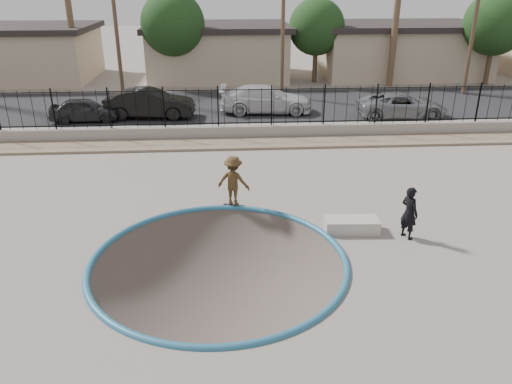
{
  "coord_description": "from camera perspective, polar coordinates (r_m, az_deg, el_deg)",
  "views": [
    {
      "loc": [
        0.22,
        -12.63,
        7.04
      ],
      "look_at": [
        1.21,
        2.0,
        0.73
      ],
      "focal_mm": 35.0,
      "sensor_mm": 36.0,
      "label": 1
    }
  ],
  "objects": [
    {
      "name": "car_d",
      "position": [
        28.48,
        16.31,
        9.49
      ],
      "size": [
        4.86,
        2.4,
        1.33
      ],
      "primitive_type": "imported",
      "rotation": [
        0.0,
        0.0,
        1.53
      ],
      "color": "gray",
      "rests_on": "street"
    },
    {
      "name": "car_b",
      "position": [
        27.88,
        -12.04,
        9.88
      ],
      "size": [
        4.85,
        1.98,
        1.56
      ],
      "primitive_type": "imported",
      "rotation": [
        0.0,
        0.0,
        1.5
      ],
      "color": "black",
      "rests_on": "street"
    },
    {
      "name": "utility_pole_left",
      "position": [
        32.32,
        -15.78,
        18.32
      ],
      "size": [
        1.7,
        0.24,
        9.0
      ],
      "color": "#473323",
      "rests_on": "ground"
    },
    {
      "name": "bowl_pit",
      "position": [
        13.59,
        -4.28,
        -7.97
      ],
      "size": [
        6.84,
        6.84,
        1.8
      ],
      "primitive_type": null,
      "color": "#4A3E39",
      "rests_on": "ground"
    },
    {
      "name": "concrete_ledge",
      "position": [
        15.31,
        10.88,
        -3.71
      ],
      "size": [
        1.63,
        0.78,
        0.4
      ],
      "primitive_type": "cube",
      "rotation": [
        0.0,
        0.0,
        -0.05
      ],
      "color": "#B5ABA0",
      "rests_on": "ground"
    },
    {
      "name": "street_tree_right",
      "position": [
        39.5,
        25.73,
        16.98
      ],
      "size": [
        4.32,
        4.32,
        6.36
      ],
      "color": "#473323",
      "rests_on": "ground"
    },
    {
      "name": "street",
      "position": [
        30.45,
        -4.25,
        9.88
      ],
      "size": [
        90.0,
        8.0,
        0.04
      ],
      "primitive_type": "cube",
      "color": "black",
      "rests_on": "ground"
    },
    {
      "name": "fence",
      "position": [
        23.59,
        -4.36,
        9.63
      ],
      "size": [
        40.0,
        0.04,
        1.8
      ],
      "color": "black",
      "rests_on": "retaining_wall"
    },
    {
      "name": "retaining_wall",
      "position": [
        23.9,
        -4.27,
        6.84
      ],
      "size": [
        42.0,
        0.45,
        0.6
      ],
      "primitive_type": "cube",
      "color": "gray",
      "rests_on": "ground"
    },
    {
      "name": "skateboard",
      "position": [
        16.65,
        -2.55,
        -1.56
      ],
      "size": [
        0.74,
        0.36,
        0.06
      ],
      "rotation": [
        0.0,
        0.0,
        -0.26
      ],
      "color": "black",
      "rests_on": "ground"
    },
    {
      "name": "house_west",
      "position": [
        42.29,
        -25.78,
        14.19
      ],
      "size": [
        11.6,
        8.6,
        3.9
      ],
      "color": "#C3AC8B",
      "rests_on": "ground"
    },
    {
      "name": "skater",
      "position": [
        16.34,
        -2.6,
        0.96
      ],
      "size": [
        1.23,
        0.95,
        1.68
      ],
      "primitive_type": "imported",
      "rotation": [
        0.0,
        0.0,
        2.8
      ],
      "color": "brown",
      "rests_on": "ground"
    },
    {
      "name": "house_center",
      "position": [
        39.46,
        -4.33,
        15.84
      ],
      "size": [
        10.6,
        8.6,
        3.9
      ],
      "color": "#C3AC8B",
      "rests_on": "ground"
    },
    {
      "name": "videographer",
      "position": [
        15.08,
        17.11,
        -2.28
      ],
      "size": [
        0.61,
        0.69,
        1.59
      ],
      "primitive_type": "imported",
      "rotation": [
        0.0,
        0.0,
        2.06
      ],
      "color": "black",
      "rests_on": "ground"
    },
    {
      "name": "utility_pole_mid",
      "position": [
        31.92,
        3.11,
        19.5
      ],
      "size": [
        1.7,
        0.24,
        9.5
      ],
      "color": "#473323",
      "rests_on": "ground"
    },
    {
      "name": "ground",
      "position": [
        25.94,
        -4.18,
        4.93
      ],
      "size": [
        120.0,
        120.0,
        2.2
      ],
      "primitive_type": "cube",
      "color": "gray",
      "rests_on": "ground"
    },
    {
      "name": "car_c",
      "position": [
        28.43,
        1.15,
        10.57
      ],
      "size": [
        5.27,
        2.38,
        1.5
      ],
      "primitive_type": "imported",
      "rotation": [
        0.0,
        0.0,
        1.52
      ],
      "color": "silver",
      "rests_on": "street"
    },
    {
      "name": "street_tree_left",
      "position": [
        35.89,
        -9.5,
        18.42
      ],
      "size": [
        4.32,
        4.32,
        6.36
      ],
      "color": "#473323",
      "rests_on": "ground"
    },
    {
      "name": "coping_ring",
      "position": [
        13.59,
        -4.28,
        -7.97
      ],
      "size": [
        7.04,
        7.04,
        0.2
      ],
      "primitive_type": "torus",
      "color": "#286483",
      "rests_on": "ground"
    },
    {
      "name": "house_east",
      "position": [
        41.79,
        16.0,
        15.46
      ],
      "size": [
        12.6,
        8.6,
        3.9
      ],
      "color": "#C3AC8B",
      "rests_on": "ground"
    },
    {
      "name": "street_tree_mid",
      "position": [
        37.39,
        6.94,
        18.2
      ],
      "size": [
        3.96,
        3.96,
        5.83
      ],
      "color": "#473323",
      "rests_on": "ground"
    },
    {
      "name": "utility_pole_right",
      "position": [
        35.43,
        23.77,
        17.66
      ],
      "size": [
        1.7,
        0.24,
        9.0
      ],
      "color": "#473323",
      "rests_on": "ground"
    },
    {
      "name": "car_a",
      "position": [
        28.12,
        -18.94,
        8.9
      ],
      "size": [
        3.69,
        1.64,
        1.23
      ],
      "primitive_type": "imported",
      "rotation": [
        0.0,
        0.0,
        1.62
      ],
      "color": "#232326",
      "rests_on": "street"
    },
    {
      "name": "rock_strip",
      "position": [
        22.92,
        -4.26,
        5.47
      ],
      "size": [
        42.0,
        1.6,
        0.11
      ],
      "primitive_type": "cube",
      "color": "#8F7D5E",
      "rests_on": "ground"
    }
  ]
}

